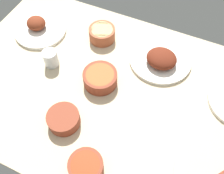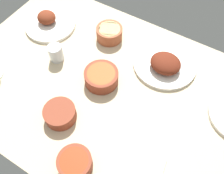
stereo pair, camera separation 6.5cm
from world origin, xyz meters
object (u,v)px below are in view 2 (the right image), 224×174
at_px(folded_napkin, 137,167).
at_px(plate_center_main, 49,22).
at_px(bowl_pasta, 109,33).
at_px(water_tumbler, 56,53).
at_px(bowl_soup, 101,77).
at_px(plate_far_side, 165,63).
at_px(bowl_sauce, 75,163).
at_px(bowl_onions, 60,113).

bearing_deg(folded_napkin, plate_center_main, -29.04).
distance_m(bowl_pasta, water_tumbler, 0.28).
distance_m(bowl_soup, bowl_pasta, 0.26).
distance_m(plate_far_side, bowl_sauce, 0.57).
relative_size(plate_center_main, bowl_soup, 1.74).
relative_size(plate_far_side, bowl_pasta, 2.28).
xyz_separation_m(plate_far_side, folded_napkin, (-0.11, 0.46, -0.02)).
distance_m(plate_far_side, water_tumbler, 0.49).
height_order(bowl_onions, bowl_sauce, bowl_sauce).
bearing_deg(plate_center_main, folded_napkin, 150.96).
relative_size(bowl_soup, bowl_sauce, 1.21).
bearing_deg(water_tumbler, bowl_pasta, -120.26).
distance_m(bowl_soup, bowl_sauce, 0.37).
distance_m(bowl_soup, bowl_onions, 0.23).
height_order(bowl_pasta, folded_napkin, bowl_pasta).
relative_size(bowl_onions, water_tumbler, 1.61).
relative_size(plate_center_main, folded_napkin, 1.45).
bearing_deg(bowl_sauce, plate_center_main, -43.67).
relative_size(plate_far_side, bowl_soup, 1.96).
xyz_separation_m(bowl_soup, bowl_pasta, (0.11, -0.24, 0.00)).
distance_m(bowl_pasta, bowl_sauce, 0.63).
xyz_separation_m(water_tumbler, folded_napkin, (-0.55, 0.25, -0.03)).
bearing_deg(plate_far_side, water_tumbler, 25.70).
bearing_deg(bowl_onions, bowl_soup, -101.20).
bearing_deg(plate_center_main, bowl_onions, 133.88).
xyz_separation_m(bowl_soup, bowl_sauce, (-0.12, 0.35, 0.00)).
bearing_deg(water_tumbler, plate_far_side, -154.30).
height_order(bowl_onions, folded_napkin, bowl_onions).
bearing_deg(bowl_pasta, plate_far_side, 175.62).
xyz_separation_m(bowl_pasta, bowl_sauce, (-0.22, 0.59, 0.00)).
bearing_deg(water_tumbler, folded_napkin, 156.01).
xyz_separation_m(plate_far_side, bowl_onions, (0.25, 0.44, 0.01)).
relative_size(plate_far_side, bowl_sauce, 2.37).
height_order(bowl_soup, water_tumbler, water_tumbler).
relative_size(plate_center_main, bowl_pasta, 2.03).
height_order(bowl_soup, bowl_pasta, bowl_pasta).
bearing_deg(bowl_soup, bowl_sauce, 108.56).
distance_m(plate_center_main, bowl_onions, 0.53).
height_order(bowl_soup, bowl_onions, bowl_soup).
distance_m(plate_center_main, bowl_pasta, 0.32).
height_order(bowl_pasta, water_tumbler, water_tumbler).
height_order(plate_center_main, plate_far_side, plate_far_side).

